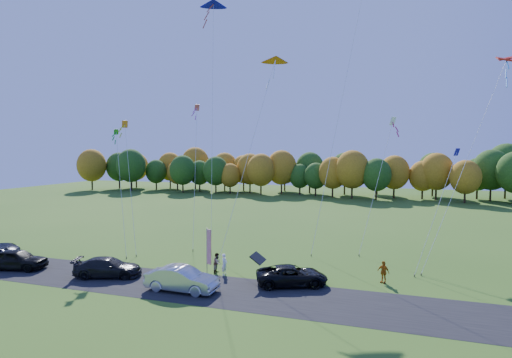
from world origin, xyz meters
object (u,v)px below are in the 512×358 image
(person_east, at_px, (383,272))
(feather_flag, at_px, (208,246))
(black_suv, at_px, (292,275))
(silver_sedan, at_px, (182,279))

(person_east, bearing_deg, feather_flag, -139.12)
(black_suv, xyz_separation_m, feather_flag, (-6.67, 0.39, 1.51))
(black_suv, bearing_deg, silver_sedan, 94.27)
(feather_flag, bearing_deg, silver_sedan, -93.41)
(feather_flag, bearing_deg, black_suv, -3.37)
(silver_sedan, height_order, feather_flag, feather_flag)
(silver_sedan, distance_m, person_east, 14.42)
(silver_sedan, height_order, person_east, silver_sedan)
(silver_sedan, relative_size, feather_flag, 1.39)
(black_suv, distance_m, silver_sedan, 7.72)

